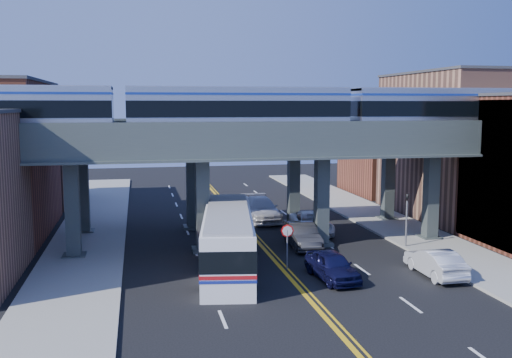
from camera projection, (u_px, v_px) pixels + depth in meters
The scene contains 18 objects.
ground at pixel (296, 285), 29.97m from camera, with size 120.00×120.00×0.00m, color black.
sidewalk_west at pixel (86, 248), 37.34m from camera, with size 5.00×70.00×0.16m, color gray.
sidewalk_east at pixel (409, 233), 42.00m from camera, with size 5.00×70.00×0.16m, color gray.
building_west_c at pixel (25, 163), 53.87m from camera, with size 8.00×10.00×8.00m, color #8D5C49.
building_east_b at pixel (455, 145), 48.48m from camera, with size 8.00×14.00×12.00m, color #8D5C49.
building_east_c at pixel (389, 151), 61.30m from camera, with size 8.00×10.00×9.00m, color brown.
mural_panel at pixel (500, 179), 36.20m from camera, with size 0.10×9.50×9.50m, color teal.
elevated_viaduct_near at pixel (263, 151), 36.91m from camera, with size 52.00×3.60×7.40m.
elevated_viaduct_far at pixel (244, 144), 43.70m from camera, with size 52.00×3.60×7.40m.
transit_train at pixel (239, 110), 36.24m from camera, with size 43.60×2.73×3.18m.
stop_sign at pixel (287, 239), 32.72m from camera, with size 0.76×0.09×2.63m.
traffic_signal at pixel (407, 214), 37.37m from camera, with size 0.15×0.18×4.10m.
transit_bus at pixel (228, 240), 33.03m from camera, with size 4.67×12.78×3.22m.
car_lane_a at pixel (332, 266), 30.89m from camera, with size 1.80×4.48×1.53m, color black.
car_lane_b at pixel (302, 235), 37.89m from camera, with size 1.71×4.90×1.61m, color #272729.
car_lane_c at pixel (311, 223), 42.00m from camera, with size 2.58×5.59×1.55m, color white.
car_lane_d at pixel (261, 209), 46.87m from camera, with size 2.58×6.34×1.84m, color #BDBCC1.
car_parked_curb at pixel (435, 262), 31.54m from camera, with size 1.62×4.63×1.53m, color silver.
Camera 1 is at (-8.00, -27.96, 9.40)m, focal length 40.00 mm.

